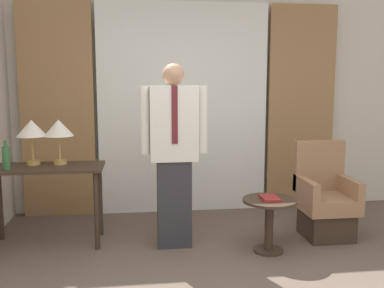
{
  "coord_description": "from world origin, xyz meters",
  "views": [
    {
      "loc": [
        -0.58,
        -2.5,
        1.61
      ],
      "look_at": [
        -0.07,
        1.42,
        1.04
      ],
      "focal_mm": 40.0,
      "sensor_mm": 36.0,
      "label": 1
    }
  ],
  "objects_px": {
    "desk": "(46,180)",
    "armchair": "(325,202)",
    "person": "(174,149)",
    "table_lamp_left": "(32,130)",
    "bottle_near_edge": "(6,158)",
    "side_table": "(269,216)",
    "book": "(270,198)",
    "table_lamp_right": "(59,130)"
  },
  "relations": [
    {
      "from": "person",
      "to": "armchair",
      "type": "bearing_deg",
      "value": 2.85
    },
    {
      "from": "person",
      "to": "side_table",
      "type": "distance_m",
      "value": 1.11
    },
    {
      "from": "bottle_near_edge",
      "to": "armchair",
      "type": "distance_m",
      "value": 3.23
    },
    {
      "from": "table_lamp_right",
      "to": "person",
      "type": "bearing_deg",
      "value": -15.1
    },
    {
      "from": "armchair",
      "to": "side_table",
      "type": "distance_m",
      "value": 0.79
    },
    {
      "from": "person",
      "to": "book",
      "type": "distance_m",
      "value": 1.02
    },
    {
      "from": "bottle_near_edge",
      "to": "book",
      "type": "xyz_separation_m",
      "value": [
        2.46,
        -0.36,
        -0.38
      ]
    },
    {
      "from": "person",
      "to": "book",
      "type": "height_order",
      "value": "person"
    },
    {
      "from": "desk",
      "to": "bottle_near_edge",
      "type": "distance_m",
      "value": 0.43
    },
    {
      "from": "desk",
      "to": "side_table",
      "type": "distance_m",
      "value": 2.22
    },
    {
      "from": "desk",
      "to": "table_lamp_left",
      "type": "distance_m",
      "value": 0.51
    },
    {
      "from": "desk",
      "to": "book",
      "type": "xyz_separation_m",
      "value": [
        2.14,
        -0.48,
        -0.13
      ]
    },
    {
      "from": "bottle_near_edge",
      "to": "side_table",
      "type": "bearing_deg",
      "value": -8.03
    },
    {
      "from": "bottle_near_edge",
      "to": "book",
      "type": "distance_m",
      "value": 2.51
    },
    {
      "from": "person",
      "to": "armchair",
      "type": "relative_size",
      "value": 1.8
    },
    {
      "from": "person",
      "to": "armchair",
      "type": "xyz_separation_m",
      "value": [
        1.6,
        0.08,
        -0.61
      ]
    },
    {
      "from": "table_lamp_right",
      "to": "person",
      "type": "height_order",
      "value": "person"
    },
    {
      "from": "bottle_near_edge",
      "to": "side_table",
      "type": "distance_m",
      "value": 2.55
    },
    {
      "from": "table_lamp_left",
      "to": "table_lamp_right",
      "type": "bearing_deg",
      "value": 0.0
    },
    {
      "from": "table_lamp_left",
      "to": "book",
      "type": "bearing_deg",
      "value": -14.35
    },
    {
      "from": "table_lamp_left",
      "to": "table_lamp_right",
      "type": "height_order",
      "value": "same"
    },
    {
      "from": "desk",
      "to": "armchair",
      "type": "height_order",
      "value": "armchair"
    },
    {
      "from": "side_table",
      "to": "book",
      "type": "height_order",
      "value": "book"
    },
    {
      "from": "bottle_near_edge",
      "to": "book",
      "type": "bearing_deg",
      "value": -8.36
    },
    {
      "from": "desk",
      "to": "table_lamp_right",
      "type": "relative_size",
      "value": 2.5
    },
    {
      "from": "table_lamp_left",
      "to": "armchair",
      "type": "distance_m",
      "value": 3.1
    },
    {
      "from": "desk",
      "to": "book",
      "type": "relative_size",
      "value": 5.0
    },
    {
      "from": "desk",
      "to": "table_lamp_right",
      "type": "distance_m",
      "value": 0.51
    },
    {
      "from": "desk",
      "to": "person",
      "type": "xyz_separation_m",
      "value": [
        1.26,
        -0.21,
        0.31
      ]
    },
    {
      "from": "table_lamp_left",
      "to": "table_lamp_right",
      "type": "relative_size",
      "value": 1.0
    },
    {
      "from": "armchair",
      "to": "book",
      "type": "distance_m",
      "value": 0.82
    },
    {
      "from": "table_lamp_left",
      "to": "person",
      "type": "relative_size",
      "value": 0.25
    },
    {
      "from": "table_lamp_left",
      "to": "bottle_near_edge",
      "type": "height_order",
      "value": "table_lamp_left"
    },
    {
      "from": "armchair",
      "to": "person",
      "type": "bearing_deg",
      "value": -177.15
    },
    {
      "from": "table_lamp_left",
      "to": "armchair",
      "type": "height_order",
      "value": "table_lamp_left"
    },
    {
      "from": "bottle_near_edge",
      "to": "armchair",
      "type": "height_order",
      "value": "bottle_near_edge"
    },
    {
      "from": "table_lamp_right",
      "to": "bottle_near_edge",
      "type": "relative_size",
      "value": 1.63
    },
    {
      "from": "person",
      "to": "armchair",
      "type": "distance_m",
      "value": 1.71
    },
    {
      "from": "armchair",
      "to": "book",
      "type": "height_order",
      "value": "armchair"
    },
    {
      "from": "desk",
      "to": "armchair",
      "type": "relative_size",
      "value": 1.14
    },
    {
      "from": "book",
      "to": "side_table",
      "type": "bearing_deg",
      "value": 67.92
    },
    {
      "from": "table_lamp_right",
      "to": "bottle_near_edge",
      "type": "distance_m",
      "value": 0.55
    }
  ]
}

